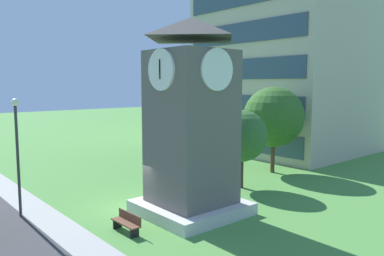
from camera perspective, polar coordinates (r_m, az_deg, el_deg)
ground_plane at (r=20.92m, az=-8.51°, el=-12.05°), size 160.00×160.00×0.00m
kerb_strip at (r=19.25m, az=-18.83°, el=-13.98°), size 120.00×1.60×0.01m
office_building at (r=40.85m, az=14.24°, el=17.27°), size 14.38×13.54×28.80m
clock_tower at (r=19.35m, az=-0.12°, el=-0.06°), size 4.84×4.84×9.92m
park_bench at (r=17.94m, az=-9.69°, el=-13.70°), size 1.81×0.51×0.88m
street_lamp at (r=20.83m, az=-24.63°, el=-2.23°), size 0.36×0.36×5.94m
tree_near_tower at (r=29.21m, az=12.07°, el=1.62°), size 4.52×4.52×6.49m
tree_streetside at (r=24.56m, az=7.42°, el=-1.19°), size 3.30×3.30×5.03m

